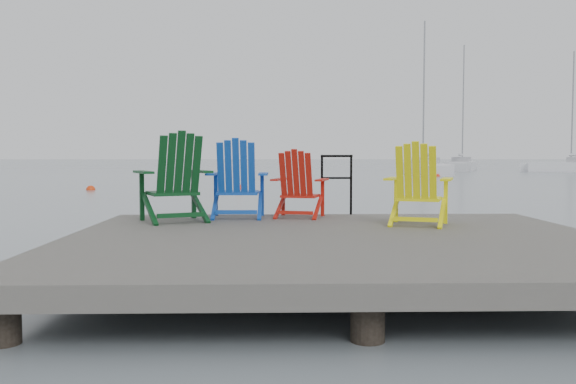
{
  "coord_description": "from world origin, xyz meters",
  "views": [
    {
      "loc": [
        -0.71,
        -6.67,
        1.39
      ],
      "look_at": [
        -0.48,
        2.29,
        0.85
      ],
      "focal_mm": 38.0,
      "sensor_mm": 36.0,
      "label": 1
    }
  ],
  "objects_px": {
    "sailboat_far": "(576,167)",
    "buoy_a": "(239,189)",
    "chair_blue": "(237,180)",
    "handrail": "(337,179)",
    "chair_red": "(298,185)",
    "buoy_c": "(409,180)",
    "sailboat_near": "(424,169)",
    "sailboat_mid": "(462,166)",
    "buoy_b": "(91,190)",
    "buoy_d": "(438,176)",
    "chair_yellow": "(418,185)",
    "chair_green": "(175,178)"
  },
  "relations": [
    {
      "from": "buoy_d",
      "to": "sailboat_near",
      "type": "bearing_deg",
      "value": 86.48
    },
    {
      "from": "chair_green",
      "to": "sailboat_near",
      "type": "distance_m",
      "value": 38.24
    },
    {
      "from": "chair_red",
      "to": "buoy_c",
      "type": "distance_m",
      "value": 25.76
    },
    {
      "from": "sailboat_mid",
      "to": "buoy_d",
      "type": "xyz_separation_m",
      "value": [
        -6.87,
        -16.9,
        -0.36
      ]
    },
    {
      "from": "chair_green",
      "to": "buoy_a",
      "type": "bearing_deg",
      "value": 66.61
    },
    {
      "from": "chair_green",
      "to": "sailboat_far",
      "type": "distance_m",
      "value": 50.09
    },
    {
      "from": "handrail",
      "to": "chair_green",
      "type": "bearing_deg",
      "value": -156.74
    },
    {
      "from": "chair_red",
      "to": "sailboat_far",
      "type": "xyz_separation_m",
      "value": [
        25.11,
        41.83,
        -0.62
      ]
    },
    {
      "from": "chair_red",
      "to": "buoy_d",
      "type": "bearing_deg",
      "value": 85.79
    },
    {
      "from": "buoy_a",
      "to": "buoy_d",
      "type": "relative_size",
      "value": 1.23
    },
    {
      "from": "chair_yellow",
      "to": "chair_blue",
      "type": "bearing_deg",
      "value": 177.44
    },
    {
      "from": "chair_green",
      "to": "buoy_c",
      "type": "xyz_separation_m",
      "value": [
        8.84,
        25.23,
        -1.09
      ]
    },
    {
      "from": "chair_green",
      "to": "chair_red",
      "type": "height_order",
      "value": "chair_green"
    },
    {
      "from": "chair_yellow",
      "to": "sailboat_mid",
      "type": "bearing_deg",
      "value": 92.06
    },
    {
      "from": "sailboat_far",
      "to": "buoy_b",
      "type": "bearing_deg",
      "value": 153.73
    },
    {
      "from": "chair_red",
      "to": "buoy_b",
      "type": "distance_m",
      "value": 17.6
    },
    {
      "from": "chair_red",
      "to": "buoy_c",
      "type": "height_order",
      "value": "chair_red"
    },
    {
      "from": "chair_blue",
      "to": "handrail",
      "type": "bearing_deg",
      "value": 19.33
    },
    {
      "from": "chair_blue",
      "to": "chair_red",
      "type": "relative_size",
      "value": 1.15
    },
    {
      "from": "chair_blue",
      "to": "sailboat_near",
      "type": "bearing_deg",
      "value": 72.69
    },
    {
      "from": "chair_yellow",
      "to": "buoy_b",
      "type": "height_order",
      "value": "chair_yellow"
    },
    {
      "from": "buoy_a",
      "to": "buoy_b",
      "type": "xyz_separation_m",
      "value": [
        -5.88,
        -0.65,
        0.0
      ]
    },
    {
      "from": "chair_blue",
      "to": "sailboat_far",
      "type": "distance_m",
      "value": 49.26
    },
    {
      "from": "sailboat_near",
      "to": "sailboat_mid",
      "type": "distance_m",
      "value": 13.86
    },
    {
      "from": "buoy_b",
      "to": "buoy_d",
      "type": "bearing_deg",
      "value": 39.95
    },
    {
      "from": "chair_yellow",
      "to": "buoy_a",
      "type": "bearing_deg",
      "value": 120.52
    },
    {
      "from": "buoy_d",
      "to": "chair_blue",
      "type": "bearing_deg",
      "value": -110.04
    },
    {
      "from": "handrail",
      "to": "chair_red",
      "type": "relative_size",
      "value": 0.95
    },
    {
      "from": "chair_green",
      "to": "buoy_d",
      "type": "distance_m",
      "value": 33.73
    },
    {
      "from": "sailboat_far",
      "to": "buoy_a",
      "type": "bearing_deg",
      "value": 158.62
    },
    {
      "from": "handrail",
      "to": "buoy_d",
      "type": "xyz_separation_m",
      "value": [
        9.84,
        30.49,
        -1.04
      ]
    },
    {
      "from": "chair_yellow",
      "to": "sailboat_near",
      "type": "xyz_separation_m",
      "value": [
        9.25,
        36.66,
        -0.66
      ]
    },
    {
      "from": "handrail",
      "to": "buoy_b",
      "type": "height_order",
      "value": "handrail"
    },
    {
      "from": "handrail",
      "to": "sailboat_far",
      "type": "distance_m",
      "value": 48.08
    },
    {
      "from": "sailboat_near",
      "to": "sailboat_far",
      "type": "height_order",
      "value": "sailboat_near"
    },
    {
      "from": "chair_red",
      "to": "buoy_a",
      "type": "xyz_separation_m",
      "value": [
        -1.77,
        16.46,
        -0.98
      ]
    },
    {
      "from": "sailboat_near",
      "to": "buoy_c",
      "type": "height_order",
      "value": "sailboat_near"
    },
    {
      "from": "chair_green",
      "to": "buoy_a",
      "type": "relative_size",
      "value": 3.0
    },
    {
      "from": "sailboat_far",
      "to": "buoy_c",
      "type": "xyz_separation_m",
      "value": [
        -17.94,
        -17.1,
        -0.36
      ]
    },
    {
      "from": "handrail",
      "to": "buoy_c",
      "type": "xyz_separation_m",
      "value": [
        6.57,
        24.26,
        -1.04
      ]
    },
    {
      "from": "chair_red",
      "to": "chair_yellow",
      "type": "relative_size",
      "value": 0.92
    },
    {
      "from": "sailboat_mid",
      "to": "sailboat_far",
      "type": "relative_size",
      "value": 1.15
    },
    {
      "from": "handrail",
      "to": "sailboat_near",
      "type": "height_order",
      "value": "sailboat_near"
    },
    {
      "from": "buoy_c",
      "to": "chair_blue",
      "type": "bearing_deg",
      "value": -107.99
    },
    {
      "from": "chair_yellow",
      "to": "buoy_b",
      "type": "xyz_separation_m",
      "value": [
        -9.12,
        16.81,
        -1.02
      ]
    },
    {
      "from": "chair_yellow",
      "to": "sailboat_far",
      "type": "bearing_deg",
      "value": 81.12
    },
    {
      "from": "sailboat_near",
      "to": "buoy_d",
      "type": "bearing_deg",
      "value": -92.2
    },
    {
      "from": "sailboat_mid",
      "to": "buoy_c",
      "type": "bearing_deg",
      "value": -91.7
    },
    {
      "from": "buoy_b",
      "to": "buoy_c",
      "type": "bearing_deg",
      "value": 31.02
    },
    {
      "from": "chair_green",
      "to": "buoy_a",
      "type": "height_order",
      "value": "chair_green"
    }
  ]
}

